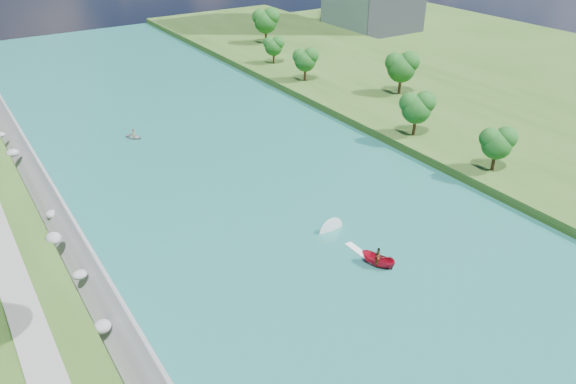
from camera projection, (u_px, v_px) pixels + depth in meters
ground at (356, 277)px, 62.71m from camera, size 260.00×260.00×0.00m
river_water at (265, 202)px, 77.44m from camera, size 55.00×240.00×0.10m
berm_east at (501, 125)px, 100.67m from camera, size 44.00×240.00×1.50m
riprap_bank at (73, 254)px, 63.48m from camera, size 4.04×236.00×4.27m
riverside_path at (4, 255)px, 60.29m from camera, size 3.00×200.00×0.10m
trees_east at (446, 96)px, 97.27m from camera, size 18.54×140.44×11.55m
motorboat at (369, 254)px, 65.29m from camera, size 3.60×18.98×2.22m
raft at (134, 136)px, 96.90m from camera, size 3.59×3.93×1.65m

